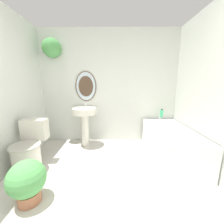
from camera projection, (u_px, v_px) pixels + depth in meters
name	position (u px, v px, depth m)	size (l,w,h in m)	color
wall_back	(103.00, 84.00, 2.97)	(3.02, 0.37, 2.40)	silver
wall_right	(222.00, 91.00, 1.75)	(0.06, 2.58, 2.40)	silver
toilet	(29.00, 150.00, 2.07)	(0.41, 0.58, 0.74)	beige
pedestal_sink	(85.00, 118.00, 2.82)	(0.48, 0.48, 0.91)	beige
bathtub	(170.00, 143.00, 2.41)	(0.67, 1.42, 0.60)	silver
shampoo_bottle	(161.00, 113.00, 2.91)	(0.06, 0.06, 0.17)	#38B275
potted_plant	(27.00, 180.00, 1.48)	(0.39, 0.39, 0.49)	#9E6042
bath_mat	(80.00, 158.00, 2.41)	(0.56, 0.35, 0.02)	silver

